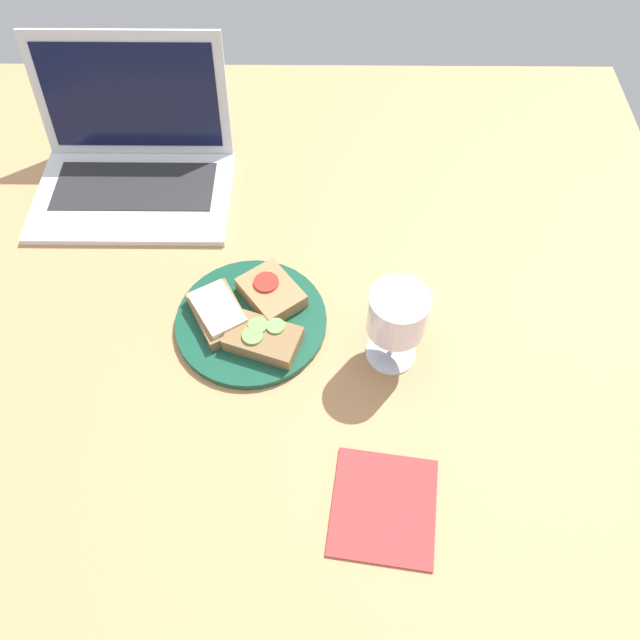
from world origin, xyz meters
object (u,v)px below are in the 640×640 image
(sandwich_with_cucumber, at_px, (263,338))
(napkin, at_px, (384,507))
(sandwich_with_tomato, at_px, (269,292))
(wine_glass, at_px, (397,316))
(plate, at_px, (251,321))
(laptop, at_px, (133,155))
(sandwich_with_cheese, at_px, (218,312))

(sandwich_with_cucumber, bearing_deg, napkin, -55.02)
(napkin, bearing_deg, sandwich_with_cucumber, 124.98)
(sandwich_with_tomato, relative_size, wine_glass, 0.85)
(sandwich_with_cucumber, relative_size, wine_glass, 0.86)
(plate, bearing_deg, wine_glass, -13.87)
(sandwich_with_cucumber, distance_m, laptop, 0.44)
(wine_glass, relative_size, laptop, 0.41)
(sandwich_with_cheese, relative_size, sandwich_with_cucumber, 1.02)
(wine_glass, distance_m, laptop, 0.58)
(sandwich_with_tomato, height_order, napkin, sandwich_with_tomato)
(sandwich_with_tomato, height_order, wine_glass, wine_glass)
(sandwich_with_cheese, bearing_deg, sandwich_with_tomato, 27.46)
(plate, xyz_separation_m, wine_glass, (0.21, -0.05, 0.09))
(sandwich_with_tomato, xyz_separation_m, sandwich_with_cheese, (-0.08, -0.04, 0.00))
(sandwich_with_tomato, relative_size, napkin, 0.84)
(laptop, bearing_deg, sandwich_with_cucumber, -55.44)
(sandwich_with_tomato, bearing_deg, napkin, -63.19)
(sandwich_with_cheese, xyz_separation_m, sandwich_with_cucumber, (0.07, -0.05, -0.00))
(sandwich_with_tomato, distance_m, sandwich_with_cheese, 0.08)
(plate, height_order, napkin, plate)
(wine_glass, height_order, laptop, laptop)
(plate, distance_m, napkin, 0.34)
(sandwich_with_cucumber, height_order, napkin, sandwich_with_cucumber)
(sandwich_with_cucumber, bearing_deg, wine_glass, -2.80)
(plate, relative_size, sandwich_with_cheese, 1.88)
(sandwich_with_tomato, relative_size, sandwich_with_cucumber, 0.99)
(plate, height_order, sandwich_with_cheese, sandwich_with_cheese)
(wine_glass, xyz_separation_m, napkin, (-0.02, -0.23, -0.10))
(sandwich_with_cheese, bearing_deg, laptop, 119.46)
(sandwich_with_cheese, distance_m, laptop, 0.37)
(wine_glass, bearing_deg, laptop, 139.73)
(sandwich_with_cheese, height_order, wine_glass, wine_glass)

